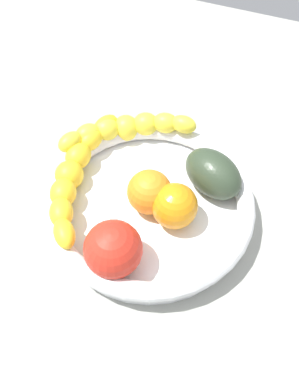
{
  "coord_description": "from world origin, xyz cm",
  "views": [
    {
      "loc": [
        -11.6,
        27.38,
        48.9
      ],
      "look_at": [
        0.0,
        0.0,
        8.23
      ],
      "focal_mm": 35.49,
      "sensor_mm": 36.0,
      "label": 1
    }
  ],
  "objects_px": {
    "fruit_bowl": "(149,204)",
    "banana_draped_right": "(75,174)",
    "orange_mid_left": "(147,190)",
    "avocado_dark": "(213,174)",
    "orange_front": "(175,206)",
    "banana_draped_left": "(127,129)",
    "tomato_red": "(113,249)"
  },
  "relations": [
    {
      "from": "fruit_bowl",
      "to": "banana_draped_right",
      "type": "height_order",
      "value": "banana_draped_right"
    },
    {
      "from": "orange_mid_left",
      "to": "avocado_dark",
      "type": "bearing_deg",
      "value": -139.96
    },
    {
      "from": "banana_draped_right",
      "to": "orange_front",
      "type": "xyz_separation_m",
      "value": [
        -0.15,
        -0.0,
        0.01
      ]
    },
    {
      "from": "banana_draped_left",
      "to": "orange_front",
      "type": "xyz_separation_m",
      "value": [
        -0.12,
        0.11,
        0.0
      ]
    },
    {
      "from": "orange_mid_left",
      "to": "tomato_red",
      "type": "xyz_separation_m",
      "value": [
        0.0,
        0.1,
        0.01
      ]
    },
    {
      "from": "fruit_bowl",
      "to": "avocado_dark",
      "type": "distance_m",
      "value": 0.1
    },
    {
      "from": "banana_draped_right",
      "to": "tomato_red",
      "type": "bearing_deg",
      "value": 139.38
    },
    {
      "from": "fruit_bowl",
      "to": "banana_draped_right",
      "type": "bearing_deg",
      "value": 4.33
    },
    {
      "from": "tomato_red",
      "to": "fruit_bowl",
      "type": "bearing_deg",
      "value": -93.12
    },
    {
      "from": "fruit_bowl",
      "to": "orange_mid_left",
      "type": "height_order",
      "value": "orange_mid_left"
    },
    {
      "from": "fruit_bowl",
      "to": "banana_draped_right",
      "type": "distance_m",
      "value": 0.11
    },
    {
      "from": "orange_mid_left",
      "to": "tomato_red",
      "type": "bearing_deg",
      "value": 89.28
    },
    {
      "from": "orange_front",
      "to": "avocado_dark",
      "type": "height_order",
      "value": "same"
    },
    {
      "from": "avocado_dark",
      "to": "orange_mid_left",
      "type": "bearing_deg",
      "value": 40.04
    },
    {
      "from": "banana_draped_left",
      "to": "tomato_red",
      "type": "bearing_deg",
      "value": 110.66
    },
    {
      "from": "tomato_red",
      "to": "avocado_dark",
      "type": "xyz_separation_m",
      "value": [
        -0.07,
        -0.16,
        -0.01
      ]
    },
    {
      "from": "banana_draped_left",
      "to": "orange_front",
      "type": "bearing_deg",
      "value": 137.98
    },
    {
      "from": "fruit_bowl",
      "to": "avocado_dark",
      "type": "xyz_separation_m",
      "value": [
        -0.07,
        -0.06,
        0.03
      ]
    },
    {
      "from": "orange_mid_left",
      "to": "tomato_red",
      "type": "height_order",
      "value": "tomato_red"
    },
    {
      "from": "fruit_bowl",
      "to": "banana_draped_left",
      "type": "relative_size",
      "value": 1.59
    },
    {
      "from": "orange_mid_left",
      "to": "fruit_bowl",
      "type": "bearing_deg",
      "value": 149.61
    },
    {
      "from": "fruit_bowl",
      "to": "orange_front",
      "type": "relative_size",
      "value": 4.72
    },
    {
      "from": "banana_draped_left",
      "to": "orange_mid_left",
      "type": "xyz_separation_m",
      "value": [
        -0.07,
        0.1,
        0.0
      ]
    },
    {
      "from": "banana_draped_left",
      "to": "avocado_dark",
      "type": "height_order",
      "value": "avocado_dark"
    },
    {
      "from": "orange_mid_left",
      "to": "avocado_dark",
      "type": "height_order",
      "value": "same"
    },
    {
      "from": "avocado_dark",
      "to": "orange_front",
      "type": "bearing_deg",
      "value": 67.46
    },
    {
      "from": "banana_draped_right",
      "to": "tomato_red",
      "type": "distance_m",
      "value": 0.14
    },
    {
      "from": "orange_front",
      "to": "avocado_dark",
      "type": "relative_size",
      "value": 0.68
    },
    {
      "from": "orange_front",
      "to": "tomato_red",
      "type": "relative_size",
      "value": 0.86
    },
    {
      "from": "banana_draped_left",
      "to": "orange_mid_left",
      "type": "relative_size",
      "value": 2.98
    },
    {
      "from": "orange_front",
      "to": "orange_mid_left",
      "type": "relative_size",
      "value": 1.0
    },
    {
      "from": "banana_draped_left",
      "to": "banana_draped_right",
      "type": "height_order",
      "value": "banana_draped_left"
    }
  ]
}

